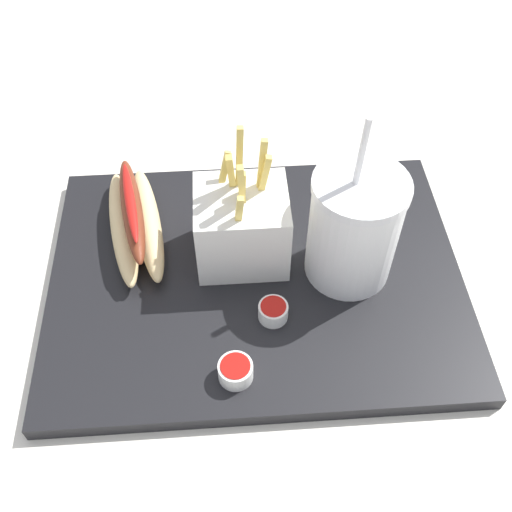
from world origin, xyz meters
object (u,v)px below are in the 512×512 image
fries_basket (242,226)px  ketchup_cup_1 (236,370)px  soda_cup (353,227)px  ketchup_cup_2 (273,311)px  hot_dog_1 (135,221)px

fries_basket → ketchup_cup_1: fries_basket is taller
soda_cup → ketchup_cup_2: 0.13m
soda_cup → ketchup_cup_2: bearing=34.9°
soda_cup → ketchup_cup_2: (0.09, 0.06, -0.06)m
fries_basket → soda_cup: bearing=166.6°
fries_basket → ketchup_cup_2: size_ratio=5.17×
hot_dog_1 → ketchup_cup_1: 0.23m
ketchup_cup_1 → ketchup_cup_2: 0.08m
soda_cup → ketchup_cup_1: bearing=44.5°
soda_cup → hot_dog_1: 0.26m
ketchup_cup_1 → hot_dog_1: bearing=-61.1°
soda_cup → fries_basket: 0.13m
fries_basket → ketchup_cup_2: bearing=107.1°
hot_dog_1 → soda_cup: bearing=164.6°
soda_cup → fries_basket: soda_cup is taller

